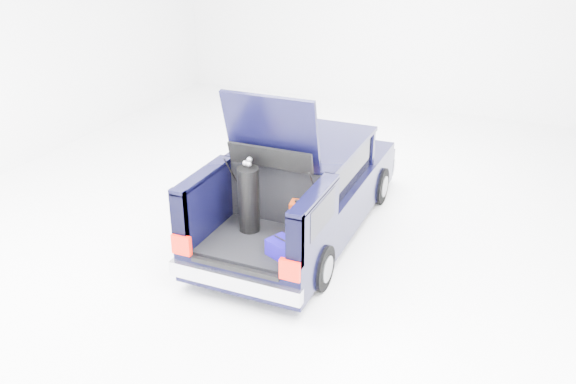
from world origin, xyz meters
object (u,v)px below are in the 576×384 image
at_px(black_golf_bag, 249,199).
at_px(blue_golf_bag, 249,206).
at_px(blue_duffel, 285,249).
at_px(car, 304,189).
at_px(red_suitcase, 302,220).

xyz_separation_m(black_golf_bag, blue_golf_bag, (0.00, 0.00, -0.10)).
xyz_separation_m(blue_golf_bag, blue_duffel, (0.71, -0.44, -0.26)).
relative_size(car, black_golf_bag, 4.51).
relative_size(blue_golf_bag, blue_duffel, 1.53).
bearing_deg(blue_golf_bag, red_suitcase, -10.39).
distance_m(car, red_suitcase, 1.39).
relative_size(car, blue_duffel, 8.85).
xyz_separation_m(car, black_golf_bag, (-0.23, -1.39, 0.39)).
bearing_deg(blue_golf_bag, blue_duffel, -49.83).
bearing_deg(car, black_golf_bag, -99.21).
distance_m(car, blue_duffel, 1.89).
bearing_deg(black_golf_bag, blue_duffel, -55.59).
height_order(car, blue_golf_bag, car).
height_order(black_golf_bag, blue_duffel, black_golf_bag).
height_order(red_suitcase, black_golf_bag, black_golf_bag).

